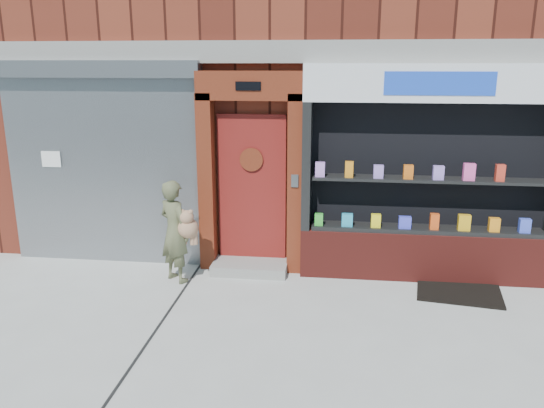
# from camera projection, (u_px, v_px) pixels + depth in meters

# --- Properties ---
(ground) EXTENTS (80.00, 80.00, 0.00)m
(ground) POSITION_uv_depth(u_px,v_px,m) (290.00, 330.00, 6.15)
(ground) COLOR #9E9E99
(ground) RESTS_ON ground
(building) EXTENTS (12.00, 8.16, 8.00)m
(building) POSITION_uv_depth(u_px,v_px,m) (318.00, 12.00, 10.86)
(building) COLOR #4F1B12
(building) RESTS_ON ground
(shutter_bay) EXTENTS (3.10, 0.30, 3.04)m
(shutter_bay) POSITION_uv_depth(u_px,v_px,m) (103.00, 152.00, 7.90)
(shutter_bay) COLOR gray
(shutter_bay) RESTS_ON ground
(red_door_bay) EXTENTS (1.52, 0.58, 2.90)m
(red_door_bay) POSITION_uv_depth(u_px,v_px,m) (251.00, 174.00, 7.64)
(red_door_bay) COLOR #5D2010
(red_door_bay) RESTS_ON ground
(pharmacy_bay) EXTENTS (3.50, 0.41, 3.00)m
(pharmacy_bay) POSITION_uv_depth(u_px,v_px,m) (428.00, 185.00, 7.33)
(pharmacy_bay) COLOR maroon
(pharmacy_bay) RESTS_ON ground
(woman) EXTENTS (0.67, 0.59, 1.46)m
(woman) POSITION_uv_depth(u_px,v_px,m) (176.00, 231.00, 7.38)
(woman) COLOR brown
(woman) RESTS_ON ground
(doormat) EXTENTS (1.19, 0.92, 0.03)m
(doormat) POSITION_uv_depth(u_px,v_px,m) (459.00, 293.00, 7.12)
(doormat) COLOR black
(doormat) RESTS_ON ground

